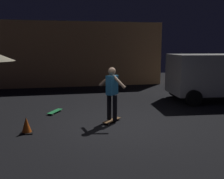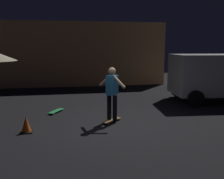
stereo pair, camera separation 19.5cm
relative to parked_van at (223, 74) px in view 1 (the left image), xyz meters
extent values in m
plane|color=black|center=(-5.36, -2.57, -1.16)|extent=(28.00, 28.00, 0.00)
cube|color=tan|center=(-6.43, 6.85, 0.73)|extent=(11.20, 3.61, 3.78)
cube|color=silver|center=(-0.01, 0.00, 0.02)|extent=(4.74, 2.28, 1.70)
cylinder|color=black|center=(-1.67, 1.13, -0.83)|extent=(0.68, 0.27, 0.66)
cylinder|color=black|center=(-1.84, -0.84, -0.83)|extent=(0.68, 0.27, 0.66)
cube|color=olive|center=(-5.46, -2.26, -1.10)|extent=(0.70, 0.69, 0.02)
sphere|color=silver|center=(-5.31, -1.99, -1.13)|extent=(0.05, 0.05, 0.05)
sphere|color=silver|center=(-5.19, -2.11, -1.13)|extent=(0.05, 0.05, 0.05)
sphere|color=silver|center=(-5.74, -2.41, -1.13)|extent=(0.05, 0.05, 0.05)
sphere|color=silver|center=(-5.62, -2.53, -1.13)|extent=(0.05, 0.05, 0.05)
cube|color=green|center=(-7.26, -0.77, -1.10)|extent=(0.56, 0.78, 0.02)
sphere|color=silver|center=(-7.18, -0.46, -1.13)|extent=(0.05, 0.05, 0.05)
sphere|color=silver|center=(-7.03, -0.55, -1.13)|extent=(0.05, 0.05, 0.05)
sphere|color=silver|center=(-7.48, -0.98, -1.13)|extent=(0.05, 0.05, 0.05)
sphere|color=silver|center=(-7.33, -1.07, -1.13)|extent=(0.05, 0.05, 0.05)
cylinder|color=black|center=(-5.54, -2.18, -0.68)|extent=(0.14, 0.14, 0.82)
cylinder|color=black|center=(-5.39, -2.34, -0.68)|extent=(0.14, 0.14, 0.82)
cube|color=#338CCC|center=(-5.46, -2.26, 0.03)|extent=(0.43, 0.42, 0.60)
sphere|color=tan|center=(-5.46, -2.26, 0.46)|extent=(0.23, 0.23, 0.23)
cylinder|color=tan|center=(-5.62, -2.10, 0.18)|extent=(0.44, 0.45, 0.46)
cylinder|color=tan|center=(-5.31, -2.42, 0.18)|extent=(0.44, 0.45, 0.46)
cube|color=black|center=(-8.00, -2.79, -1.15)|extent=(0.34, 0.34, 0.03)
cone|color=#EA5914|center=(-8.00, -2.79, -0.93)|extent=(0.28, 0.28, 0.46)
camera|label=1|loc=(-7.03, -9.86, 1.24)|focal=40.58mm
camera|label=2|loc=(-6.84, -9.90, 1.24)|focal=40.58mm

